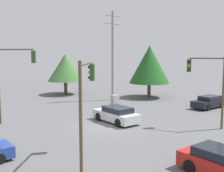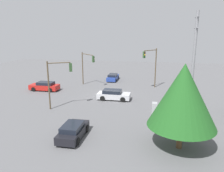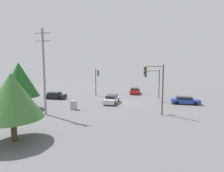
{
  "view_description": "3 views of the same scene",
  "coord_description": "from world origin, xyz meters",
  "views": [
    {
      "loc": [
        13.72,
        18.29,
        6.35
      ],
      "look_at": [
        -2.11,
        -1.91,
        3.15
      ],
      "focal_mm": 45.0,
      "sensor_mm": 36.0,
      "label": 1
    },
    {
      "loc": [
        -31.19,
        -6.36,
        9.42
      ],
      "look_at": [
        -2.25,
        -0.75,
        2.09
      ],
      "focal_mm": 35.0,
      "sensor_mm": 36.0,
      "label": 2
    },
    {
      "loc": [
        5.63,
        -30.41,
        6.42
      ],
      "look_at": [
        -1.44,
        -2.04,
        3.22
      ],
      "focal_mm": 28.0,
      "sensor_mm": 36.0,
      "label": 3
    }
  ],
  "objects": [
    {
      "name": "traffic_signal_main",
      "position": [
        5.65,
        -5.92,
        4.56
      ],
      "size": [
        2.74,
        2.23,
        6.74
      ],
      "rotation": [
        0.0,
        0.0,
        2.47
      ],
      "color": "brown",
      "rests_on": "ground_plane"
    },
    {
      "name": "sedan_dark",
      "position": [
        -13.93,
        0.6,
        0.67
      ],
      "size": [
        4.2,
        1.94,
        1.37
      ],
      "rotation": [
        0.0,
        0.0,
        -1.57
      ],
      "color": "black",
      "rests_on": "ground_plane"
    },
    {
      "name": "tree_right",
      "position": [
        -13.95,
        -8.72,
        4.54
      ],
      "size": [
        5.49,
        5.49,
        7.11
      ],
      "color": "brown",
      "rests_on": "ground_plane"
    },
    {
      "name": "traffic_signal_cross",
      "position": [
        -6.65,
        5.19,
        4.08
      ],
      "size": [
        1.7,
        2.71,
        6.02
      ],
      "rotation": [
        0.0,
        0.0,
        -1.06
      ],
      "color": "brown",
      "rests_on": "ground_plane"
    },
    {
      "name": "utility_pole_tall",
      "position": [
        -8.67,
        -10.16,
        6.0
      ],
      "size": [
        2.2,
        0.28,
        11.38
      ],
      "color": "gray",
      "rests_on": "ground_plane"
    },
    {
      "name": "tree_corner",
      "position": [
        -6.21,
        -18.23,
        3.94
      ],
      "size": [
        5.13,
        5.13,
        5.92
      ],
      "color": "#4C3823",
      "rests_on": "ground_plane"
    },
    {
      "name": "ground_plane",
      "position": [
        0.0,
        0.0,
        0.0
      ],
      "size": [
        80.0,
        80.0,
        0.0
      ],
      "primitive_type": "plane",
      "color": "#5B5B5E"
    },
    {
      "name": "traffic_signal_aux",
      "position": [
        5.31,
        5.19,
        4.06
      ],
      "size": [
        2.92,
        3.1,
        5.89
      ],
      "rotation": [
        0.0,
        0.0,
        3.96
      ],
      "color": "brown",
      "rests_on": "ground_plane"
    },
    {
      "name": "sedan_red",
      "position": [
        0.95,
        11.18,
        0.71
      ],
      "size": [
        2.04,
        4.71,
        1.45
      ],
      "color": "red",
      "rests_on": "ground_plane"
    },
    {
      "name": "sedan_blue",
      "position": [
        10.73,
        1.59,
        0.63
      ],
      "size": [
        4.65,
        1.9,
        1.3
      ],
      "rotation": [
        0.0,
        0.0,
        -1.57
      ],
      "color": "#233D93",
      "rests_on": "ground_plane"
    },
    {
      "name": "electrical_cabinet",
      "position": [
        -6.27,
        -6.66,
        0.66
      ],
      "size": [
        0.82,
        0.61,
        1.32
      ],
      "primitive_type": "cube",
      "color": "#9EA0A3",
      "rests_on": "ground_plane"
    },
    {
      "name": "sedan_silver",
      "position": [
        -1.8,
        -0.87,
        0.7
      ],
      "size": [
        2.06,
        4.63,
        1.43
      ],
      "rotation": [
        0.0,
        0.0,
        3.14
      ],
      "color": "silver",
      "rests_on": "ground_plane"
    }
  ]
}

